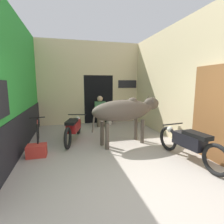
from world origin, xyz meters
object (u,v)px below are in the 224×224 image
at_px(bicycle, 38,132).
at_px(shopkeeper_seated, 100,110).
at_px(plastic_stool, 109,118).
at_px(crate, 37,151).
at_px(motorcycle_near, 189,143).
at_px(cow, 126,111).
at_px(motorcycle_far, 74,127).

relative_size(bicycle, shopkeeper_seated, 1.43).
distance_m(bicycle, plastic_stool, 3.14).
bearing_deg(shopkeeper_seated, plastic_stool, 24.23).
bearing_deg(bicycle, crate, -84.18).
bearing_deg(shopkeeper_seated, motorcycle_near, -71.29).
distance_m(cow, bicycle, 2.56).
bearing_deg(cow, bicycle, 166.22).
xyz_separation_m(motorcycle_near, motorcycle_far, (-2.39, 2.09, -0.02)).
height_order(shopkeeper_seated, crate, shopkeeper_seated).
bearing_deg(shopkeeper_seated, motorcycle_far, -124.76).
bearing_deg(motorcycle_near, crate, 161.36).
relative_size(cow, bicycle, 1.26).
bearing_deg(shopkeeper_seated, cow, -82.53).
bearing_deg(motorcycle_far, shopkeeper_seated, 55.24).
xyz_separation_m(motorcycle_near, bicycle, (-3.38, 2.04, -0.07)).
xyz_separation_m(motorcycle_far, crate, (-0.90, -0.98, -0.26)).
relative_size(shopkeeper_seated, plastic_stool, 2.55).
bearing_deg(motorcycle_far, motorcycle_near, -41.19).
bearing_deg(cow, motorcycle_far, 155.71).
xyz_separation_m(plastic_stool, crate, (-2.44, -2.79, -0.11)).
bearing_deg(shopkeeper_seated, crate, -127.90).
distance_m(bicycle, shopkeeper_seated, 2.72).
bearing_deg(motorcycle_far, plastic_stool, 49.65).
relative_size(cow, crate, 4.96).
bearing_deg(crate, motorcycle_far, 47.44).
height_order(cow, crate, cow).
relative_size(motorcycle_near, plastic_stool, 4.13).
bearing_deg(motorcycle_near, shopkeeper_seated, 108.71).
height_order(cow, motorcycle_near, cow).
relative_size(motorcycle_far, crate, 4.38).
height_order(bicycle, shopkeeper_seated, shopkeeper_seated).
bearing_deg(plastic_stool, cow, -92.61).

